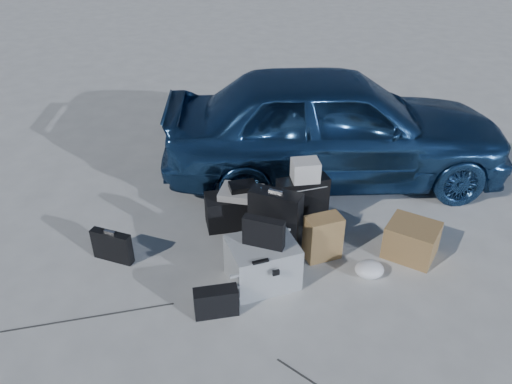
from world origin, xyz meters
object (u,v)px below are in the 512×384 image
Objects in this scene: briefcase at (112,246)px; cardboard_box at (412,240)px; suitcase_left at (275,221)px; suitcase_right at (302,205)px; car at (335,125)px; duffel_bag at (240,209)px; pelican_case at (262,263)px.

cardboard_box reaches higher than briefcase.
suitcase_left is 0.41m from suitcase_right.
briefcase is 0.65× the size of suitcase_right.
car is 9.91× the size of briefcase.
cardboard_box is (2.80, 0.30, 0.01)m from briefcase.
suitcase_right reaches higher than duffel_bag.
car is at bearing 46.40° from pelican_case.
cardboard_box is at bearing 18.66° from suitcase_left.
pelican_case is 0.88m from suitcase_right.
suitcase_right reaches higher than pelican_case.
briefcase is 1.54m from suitcase_left.
suitcase_right is 1.09m from cardboard_box.
suitcase_right is 1.35× the size of cardboard_box.
pelican_case is at bearing -160.40° from cardboard_box.
briefcase is 0.88× the size of cardboard_box.
pelican_case reaches higher than cardboard_box.
car is at bearing 86.16° from suitcase_left.
duffel_bag reaches higher than briefcase.
suitcase_left is (-0.61, -1.50, -0.35)m from car.
car is 1.65m from suitcase_left.
car is 1.28m from suitcase_right.
duffel_bag is (1.13, 0.68, 0.02)m from briefcase.
pelican_case is 1.43m from briefcase.
duffel_bag is 1.55× the size of cardboard_box.
car is 1.71m from cardboard_box.
suitcase_left reaches higher than cardboard_box.
duffel_bag is at bearing 131.17° from car.
cardboard_box is at bearing -29.68° from duffel_bag.
suitcase_right is at bearing 70.22° from suitcase_left.
briefcase is at bearing -165.57° from duffel_bag.
suitcase_left is at bearing 26.81° from briefcase.
suitcase_left is (0.09, 0.48, 0.11)m from pelican_case.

